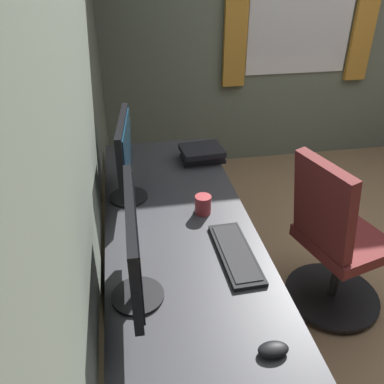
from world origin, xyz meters
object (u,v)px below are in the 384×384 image
keyboard_main (236,253)px  office_chair (334,245)px  monitor_primary (125,155)px  coffee_mug (203,204)px  drawer_pedestal (182,320)px  monitor_secondary (134,246)px  book_stack_near (202,154)px  mouse_main (273,350)px

keyboard_main → office_chair: office_chair is taller
monitor_primary → coffee_mug: 0.46m
monitor_primary → drawer_pedestal: bearing=-159.6°
monitor_secondary → book_stack_near: bearing=-23.2°
coffee_mug → mouse_main: bearing=-175.8°
monitor_primary → office_chair: (-0.25, -1.09, -0.52)m
drawer_pedestal → keyboard_main: (-0.02, -0.23, 0.39)m
drawer_pedestal → book_stack_near: size_ratio=2.55×
office_chair → monitor_secondary: bearing=113.5°
monitor_primary → coffee_mug: (-0.20, -0.36, -0.20)m
keyboard_main → coffee_mug: size_ratio=3.50×
monitor_primary → office_chair: size_ratio=0.49×
book_stack_near → office_chair: (-0.61, -0.63, -0.32)m
drawer_pedestal → mouse_main: bearing=-157.0°
monitor_secondary → mouse_main: 0.58m
mouse_main → coffee_mug: 0.85m
drawer_pedestal → coffee_mug: size_ratio=5.74×
monitor_secondary → keyboard_main: bearing=-68.2°
keyboard_main → drawer_pedestal: bearing=83.9°
drawer_pedestal → mouse_main: mouse_main is taller
mouse_main → coffee_mug: coffee_mug is taller
monitor_secondary → coffee_mug: monitor_secondary is taller
monitor_secondary → coffee_mug: bearing=-34.2°
monitor_secondary → coffee_mug: 0.66m
monitor_primary → mouse_main: bearing=-158.3°
monitor_primary → keyboard_main: size_ratio=1.13×
monitor_secondary → monitor_primary: bearing=0.2°
keyboard_main → office_chair: (0.30, -0.66, -0.28)m
coffee_mug → office_chair: size_ratio=0.12×
drawer_pedestal → office_chair: bearing=-72.8°
mouse_main → office_chair: 1.08m
drawer_pedestal → coffee_mug: (0.32, -0.16, 0.43)m
office_chair → coffee_mug: bearing=86.3°
keyboard_main → monitor_primary: bearing=37.8°
coffee_mug → monitor_secondary: bearing=145.8°
monitor_secondary → keyboard_main: size_ratio=1.31×
drawer_pedestal → monitor_secondary: size_ratio=1.25×
drawer_pedestal → coffee_mug: coffee_mug is taller
office_chair → mouse_main: bearing=140.0°
office_chair → keyboard_main: bearing=114.6°
keyboard_main → office_chair: 0.78m
monitor_primary → book_stack_near: monitor_primary is taller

